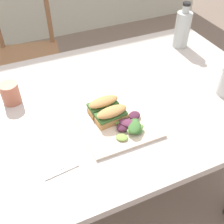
# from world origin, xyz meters

# --- Properties ---
(dining_table) EXTENTS (1.38, 0.81, 0.74)m
(dining_table) POSITION_xyz_m (0.06, 0.15, 0.62)
(dining_table) COLOR #BCB7AD
(dining_table) RESTS_ON ground
(chair_wooden_far) EXTENTS (0.46, 0.46, 0.87)m
(chair_wooden_far) POSITION_xyz_m (-0.06, 1.13, 0.45)
(chair_wooden_far) COLOR #8E6642
(chair_wooden_far) RESTS_ON ground
(plate_lunch) EXTENTS (0.25, 0.25, 0.01)m
(plate_lunch) POSITION_xyz_m (0.09, 0.02, 0.74)
(plate_lunch) COLOR beige
(plate_lunch) RESTS_ON dining_table
(sandwich_half_front) EXTENTS (0.11, 0.07, 0.06)m
(sandwich_half_front) POSITION_xyz_m (0.07, 0.03, 0.78)
(sandwich_half_front) COLOR tan
(sandwich_half_front) RESTS_ON plate_lunch
(sandwich_half_back) EXTENTS (0.11, 0.07, 0.06)m
(sandwich_half_back) POSITION_xyz_m (0.06, 0.09, 0.78)
(sandwich_half_back) COLOR tan
(sandwich_half_back) RESTS_ON plate_lunch
(salad_mixed_greens) EXTENTS (0.13, 0.14, 0.03)m
(salad_mixed_greens) POSITION_xyz_m (0.11, -0.02, 0.76)
(salad_mixed_greens) COLOR #4C2338
(salad_mixed_greens) RESTS_ON plate_lunch
(napkin_folded) EXTENTS (0.13, 0.22, 0.00)m
(napkin_folded) POSITION_xyz_m (-0.15, 0.01, 0.74)
(napkin_folded) COLOR white
(napkin_folded) RESTS_ON dining_table
(fork_on_napkin) EXTENTS (0.05, 0.19, 0.00)m
(fork_on_napkin) POSITION_xyz_m (-0.16, 0.02, 0.75)
(fork_on_napkin) COLOR silver
(fork_on_napkin) RESTS_ON napkin_folded
(bottle_cold_brew) EXTENTS (0.07, 0.07, 0.21)m
(bottle_cold_brew) POSITION_xyz_m (0.59, 0.39, 0.82)
(bottle_cold_brew) COLOR #472819
(bottle_cold_brew) RESTS_ON dining_table
(cup_extra_side) EXTENTS (0.07, 0.07, 0.08)m
(cup_extra_side) POSITION_xyz_m (-0.22, 0.29, 0.78)
(cup_extra_side) COLOR #B2664C
(cup_extra_side) RESTS_ON dining_table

